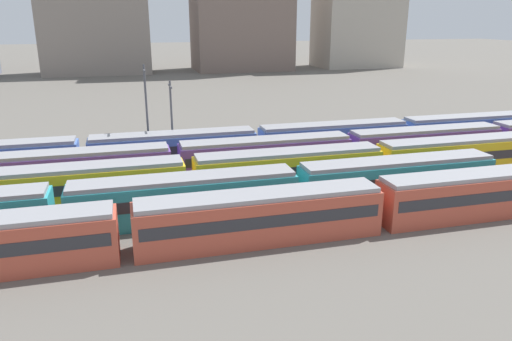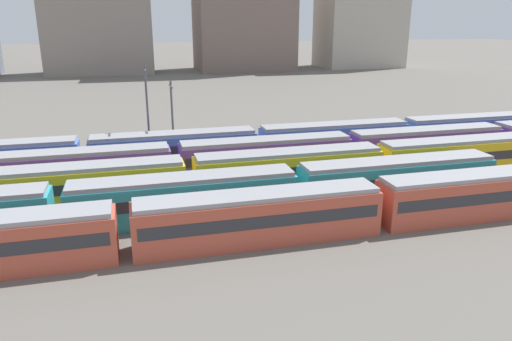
# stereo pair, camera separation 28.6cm
# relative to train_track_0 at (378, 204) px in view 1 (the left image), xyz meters

# --- Properties ---
(train_track_0) EXTENTS (112.50, 3.06, 3.75)m
(train_track_0) POSITION_rel_train_track_0_xyz_m (0.00, 0.00, 0.00)
(train_track_0) COLOR #BC4C38
(train_track_0) RESTS_ON ground_plane
(train_track_1) EXTENTS (74.70, 3.06, 3.75)m
(train_track_1) POSITION_rel_train_track_0_xyz_m (-23.65, 5.20, 0.00)
(train_track_1) COLOR teal
(train_track_1) RESTS_ON ground_plane
(train_track_2) EXTENTS (93.60, 3.06, 3.75)m
(train_track_2) POSITION_rel_train_track_0_xyz_m (-3.72, 10.40, 0.00)
(train_track_2) COLOR yellow
(train_track_2) RESTS_ON ground_plane
(train_track_3) EXTENTS (112.50, 3.06, 3.75)m
(train_track_3) POSITION_rel_train_track_0_xyz_m (4.96, 15.60, 0.00)
(train_track_3) COLOR #6B429E
(train_track_3) RESTS_ON ground_plane
(train_track_4) EXTENTS (93.60, 3.06, 3.75)m
(train_track_4) POSITION_rel_train_track_0_xyz_m (-13.47, 20.80, 0.00)
(train_track_4) COLOR #4C70BC
(train_track_4) RESTS_ON ground_plane
(catenary_pole_1) EXTENTS (0.24, 3.20, 9.00)m
(catenary_pole_1) POSITION_rel_train_track_0_xyz_m (-13.32, 23.51, 3.13)
(catenary_pole_1) COLOR #4C4C51
(catenary_pole_1) RESTS_ON ground_plane
(catenary_pole_3) EXTENTS (0.24, 3.20, 10.83)m
(catenary_pole_3) POSITION_rel_train_track_0_xyz_m (-16.01, 23.71, 4.07)
(catenary_pole_3) COLOR #4C4C51
(catenary_pole_3) RESTS_ON ground_plane
(distant_building_2) EXTENTS (29.87, 16.87, 27.88)m
(distant_building_2) POSITION_rel_train_track_0_xyz_m (-25.21, 121.15, 12.03)
(distant_building_2) COLOR gray
(distant_building_2) RESTS_ON ground_plane
(distant_building_4) EXTENTS (26.17, 17.94, 41.92)m
(distant_building_4) POSITION_rel_train_track_0_xyz_m (57.47, 121.15, 19.06)
(distant_building_4) COLOR #B2A899
(distant_building_4) RESTS_ON ground_plane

